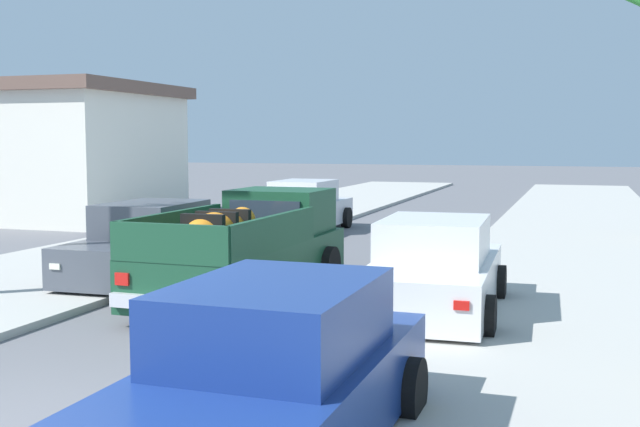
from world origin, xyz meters
TOP-DOWN VIEW (x-y plane):
  - sidewalk_left at (-5.01, 12.00)m, footprint 5.14×60.00m
  - sidewalk_right at (5.01, 12.00)m, footprint 5.14×60.00m
  - curb_left at (-3.84, 12.00)m, footprint 0.16×60.00m
  - curb_right at (3.84, 12.00)m, footprint 0.16×60.00m
  - pickup_truck at (-0.45, 6.59)m, footprint 2.27×5.24m
  - car_left_near at (2.86, 6.15)m, footprint 2.15×4.31m
  - car_right_near at (-2.85, 7.34)m, footprint 2.14×4.31m
  - car_left_mid at (2.54, 0.31)m, footprint 2.05×4.27m
  - car_right_mid at (-2.84, 16.12)m, footprint 2.03×4.26m
  - roadside_house at (-13.54, 16.93)m, footprint 9.91×6.74m

SIDE VIEW (x-z plane):
  - curb_left at x=-3.84m, z-range 0.00..0.10m
  - curb_right at x=3.84m, z-range 0.00..0.10m
  - sidewalk_left at x=-5.01m, z-range 0.00..0.12m
  - sidewalk_right at x=5.01m, z-range 0.00..0.12m
  - car_left_near at x=2.86m, z-range -0.06..1.48m
  - car_right_near at x=-2.85m, z-range -0.06..1.48m
  - car_left_mid at x=2.54m, z-range -0.06..1.48m
  - car_right_mid at x=-2.84m, z-range -0.06..1.48m
  - pickup_truck at x=-0.45m, z-range -0.09..1.71m
  - roadside_house at x=-13.54m, z-range 0.02..4.66m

